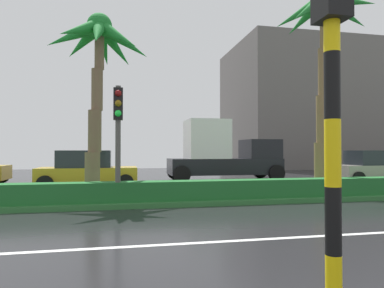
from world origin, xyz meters
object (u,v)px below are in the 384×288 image
Objects in this scene: traffic_signal_median_right at (118,122)px; car_in_traffic_third at (87,170)px; palm_tree_centre at (322,24)px; palm_tree_centre_left at (99,52)px; traffic_signal_foreground at (331,44)px; car_in_traffic_fourth at (374,167)px; box_truck_lead at (223,153)px.

car_in_traffic_third is (-1.37, 5.59, -1.75)m from traffic_signal_median_right.
traffic_signal_median_right is (-7.94, -1.69, -4.19)m from palm_tree_centre.
palm_tree_centre_left is 8.78m from palm_tree_centre.
traffic_signal_foreground reaches higher than car_in_traffic_fourth.
car_in_traffic_fourth is (11.07, 12.88, -1.95)m from traffic_signal_foreground.
palm_tree_centre reaches higher than traffic_signal_foreground.
palm_tree_centre is at bearing 12.03° from traffic_signal_median_right.
palm_tree_centre is 8.90m from box_truck_lead.
palm_tree_centre_left is 10.60m from traffic_signal_foreground.
palm_tree_centre_left is 1.53× the size of car_in_traffic_third.
palm_tree_centre_left is 1.63× the size of traffic_signal_foreground.
traffic_signal_foreground is at bearing -122.09° from palm_tree_centre.
traffic_signal_median_right is at bearing -158.16° from car_in_traffic_fourth.
traffic_signal_median_right reaches higher than box_truck_lead.
palm_tree_centre_left reaches higher than traffic_signal_foreground.
traffic_signal_foreground is at bearing -103.21° from box_truck_lead.
car_in_traffic_fourth is at bearing -1.21° from car_in_traffic_third.
palm_tree_centre reaches higher than traffic_signal_median_right.
traffic_signal_median_right reaches higher than car_in_traffic_third.
palm_tree_centre reaches higher than palm_tree_centre_left.
palm_tree_centre is at bearing -122.09° from traffic_signal_foreground.
palm_tree_centre_left is at bearing 175.96° from palm_tree_centre.
traffic_signal_foreground reaches higher than box_truck_lead.
car_in_traffic_third is (-9.31, 3.90, -5.94)m from palm_tree_centre.
car_in_traffic_fourth is at bearing 34.40° from palm_tree_centre.
box_truck_lead reaches higher than car_in_traffic_third.
palm_tree_centre is 1.87× the size of car_in_traffic_fourth.
car_in_traffic_third is at bearing -75.18° from traffic_signal_foreground.
box_truck_lead is at bearing 55.50° from traffic_signal_median_right.
traffic_signal_foreground is at bearing -74.45° from traffic_signal_median_right.
palm_tree_centre_left is 9.89m from box_truck_lead.
palm_tree_centre_left reaches higher than car_in_traffic_fourth.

